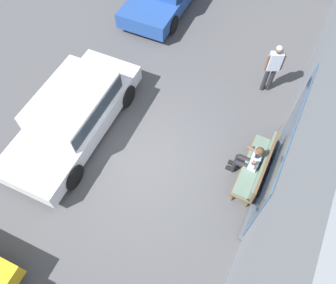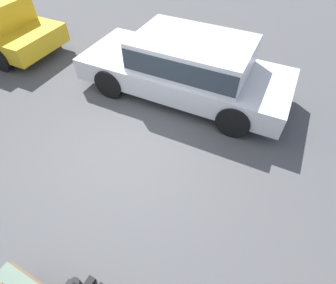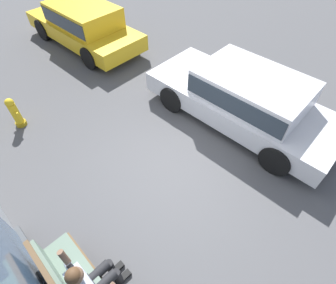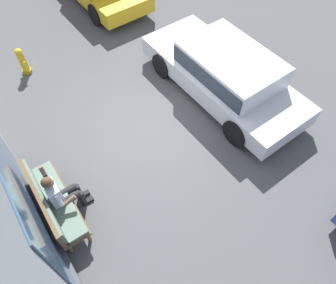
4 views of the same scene
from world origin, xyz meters
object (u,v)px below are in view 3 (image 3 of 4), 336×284
at_px(parked_car_mid, 245,97).
at_px(fire_hydrant, 15,113).
at_px(person_on_phone, 91,281).
at_px(parked_car_far, 84,23).

height_order(parked_car_mid, fire_hydrant, parked_car_mid).
xyz_separation_m(person_on_phone, parked_car_far, (6.76, -4.23, 0.07)).
bearing_deg(parked_car_mid, fire_hydrant, 47.05).
relative_size(parked_car_mid, parked_car_far, 1.04).
relative_size(parked_car_far, fire_hydrant, 5.61).
height_order(person_on_phone, parked_car_far, parked_car_far).
distance_m(person_on_phone, parked_car_far, 7.97).
bearing_deg(parked_car_far, person_on_phone, 147.99).
xyz_separation_m(parked_car_far, fire_hydrant, (-2.26, 3.46, -0.37)).
bearing_deg(person_on_phone, parked_car_mid, -80.99).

